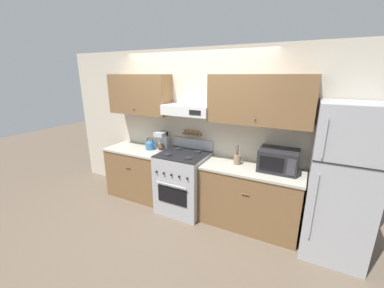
{
  "coord_description": "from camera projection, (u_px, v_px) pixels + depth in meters",
  "views": [
    {
      "loc": [
        1.71,
        -2.78,
        2.15
      ],
      "look_at": [
        0.16,
        0.25,
        1.14
      ],
      "focal_mm": 22.0,
      "sensor_mm": 36.0,
      "label": 1
    }
  ],
  "objects": [
    {
      "name": "counter_left",
      "position": [
        140.0,
        172.0,
        4.28
      ],
      "size": [
        1.14,
        0.61,
        0.89
      ],
      "color": "brown",
      "rests_on": "ground_plane"
    },
    {
      "name": "utensil_crock",
      "position": [
        237.0,
        159.0,
        3.42
      ],
      "size": [
        0.1,
        0.1,
        0.29
      ],
      "color": "#8E7051",
      "rests_on": "counter_right"
    },
    {
      "name": "coffee_maker",
      "position": [
        162.0,
        141.0,
        4.0
      ],
      "size": [
        0.17,
        0.22,
        0.34
      ],
      "color": "#ADAFB5",
      "rests_on": "counter_left"
    },
    {
      "name": "refrigerator",
      "position": [
        341.0,
        183.0,
        2.74
      ],
      "size": [
        0.68,
        0.72,
        1.87
      ],
      "color": "#ADAFB5",
      "rests_on": "ground_plane"
    },
    {
      "name": "stove_range",
      "position": [
        183.0,
        182.0,
        3.8
      ],
      "size": [
        0.73,
        0.72,
        1.13
      ],
      "color": "#ADAFB5",
      "rests_on": "ground_plane"
    },
    {
      "name": "wall_back",
      "position": [
        195.0,
        119.0,
        3.77
      ],
      "size": [
        5.2,
        0.46,
        2.55
      ],
      "color": "beige",
      "rests_on": "ground_plane"
    },
    {
      "name": "microwave",
      "position": [
        278.0,
        160.0,
        3.17
      ],
      "size": [
        0.5,
        0.4,
        0.3
      ],
      "color": "#232326",
      "rests_on": "counter_right"
    },
    {
      "name": "tea_kettle",
      "position": [
        150.0,
        145.0,
        4.1
      ],
      "size": [
        0.21,
        0.16,
        0.21
      ],
      "color": "teal",
      "rests_on": "counter_left"
    },
    {
      "name": "counter_right",
      "position": [
        250.0,
        197.0,
        3.4
      ],
      "size": [
        1.39,
        0.61,
        0.89
      ],
      "color": "brown",
      "rests_on": "ground_plane"
    },
    {
      "name": "ground_plane",
      "position": [
        176.0,
        216.0,
        3.73
      ],
      "size": [
        16.0,
        16.0,
        0.0
      ],
      "primitive_type": "plane",
      "color": "brown"
    }
  ]
}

